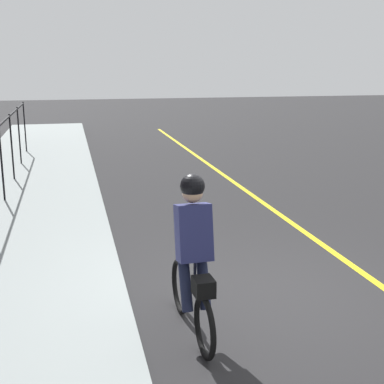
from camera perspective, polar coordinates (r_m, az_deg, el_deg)
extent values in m
plane|color=#262526|center=(7.09, 8.11, -10.88)|extent=(80.00, 80.00, 0.00)
cube|color=yellow|center=(7.78, 19.33, -9.25)|extent=(36.00, 0.12, 0.01)
cylinder|color=black|center=(11.58, -19.85, 3.01)|extent=(0.04, 0.04, 1.60)
cylinder|color=black|center=(13.70, -18.87, 4.63)|extent=(0.04, 0.04, 1.60)
cylinder|color=black|center=(15.84, -18.14, 5.82)|extent=(0.04, 0.04, 1.60)
cylinder|color=black|center=(17.98, -17.59, 6.72)|extent=(0.04, 0.04, 1.60)
torus|color=black|center=(6.44, -1.32, -10.13)|extent=(0.66, 0.08, 0.66)
torus|color=black|center=(5.53, 1.38, -14.38)|extent=(0.66, 0.08, 0.66)
cube|color=black|center=(5.87, -0.08, -9.90)|extent=(0.93, 0.07, 0.24)
cylinder|color=black|center=(5.68, 0.31, -9.10)|extent=(0.03, 0.03, 0.35)
cube|color=navy|center=(5.56, 0.18, -4.39)|extent=(0.35, 0.37, 0.63)
sphere|color=tan|center=(5.49, 0.05, -0.06)|extent=(0.22, 0.22, 0.22)
sphere|color=black|center=(5.48, 0.05, 0.65)|extent=(0.26, 0.26, 0.26)
cylinder|color=#191E38|center=(5.70, -0.75, -9.55)|extent=(0.34, 0.13, 0.65)
cylinder|color=#191E38|center=(5.75, 1.20, -9.34)|extent=(0.34, 0.13, 0.65)
cube|color=black|center=(5.39, 1.25, -10.19)|extent=(0.25, 0.21, 0.18)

